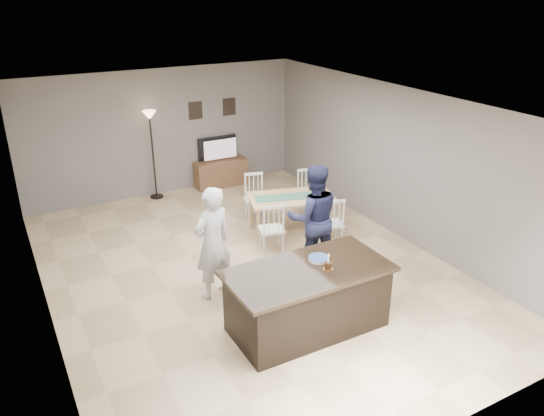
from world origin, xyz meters
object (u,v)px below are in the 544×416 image
television (219,149)px  man (313,218)px  kitchen_island (307,298)px  woman (213,243)px  birthday_cake (328,265)px  plate_stack (319,259)px  tv_console (221,173)px  dining_table (291,203)px  floor_lamp (151,131)px

television → man: bearing=86.7°
kitchen_island → woman: 1.60m
birthday_cake → plate_stack: bearing=84.2°
woman → man: bearing=163.4°
man → birthday_cake: 1.64m
woman → television: bearing=-131.3°
tv_console → plate_stack: (-0.95, -5.43, 0.62)m
man → dining_table: size_ratio=0.86×
television → dining_table: television is taller
television → tv_console: bearing=90.0°
woman → plate_stack: (1.02, -1.21, 0.06)m
man → television: bearing=-74.2°
television → woman: woman is taller
kitchen_island → television: bearing=78.0°
kitchen_island → woman: (-0.77, 1.35, 0.40)m
woman → plate_stack: bearing=113.4°
woman → floor_lamp: 4.31m
kitchen_island → tv_console: size_ratio=1.79×
television → birthday_cake: size_ratio=4.42×
man → tv_console: bearing=-74.2°
kitchen_island → floor_lamp: floor_lamp is taller
plate_stack → floor_lamp: 5.51m
tv_console → dining_table: bearing=-87.6°
kitchen_island → television: 5.78m
tv_console → television: bearing=90.0°
television → man: (-0.25, -4.29, 0.02)m
birthday_cake → dining_table: 2.99m
television → dining_table: size_ratio=0.44×
plate_stack → floor_lamp: bearing=96.0°
woman → man: man is taller
man → dining_table: (0.37, 1.30, -0.29)m
kitchen_island → dining_table: dining_table is taller
dining_table → floor_lamp: bearing=134.9°
dining_table → floor_lamp: (-1.65, 2.94, 0.87)m
television → man: man is taller
birthday_cake → floor_lamp: floor_lamp is taller
television → woman: bearing=65.4°
television → plate_stack: 5.58m
man → kitchen_island: bearing=74.0°
kitchen_island → dining_table: size_ratio=1.04×
floor_lamp → dining_table: bearing=-60.7°
plate_stack → dining_table: (1.07, 2.51, -0.32)m
tv_console → floor_lamp: size_ratio=0.63×
man → plate_stack: (-0.70, -1.21, 0.04)m
tv_console → floor_lamp: 1.92m
woman → floor_lamp: bearing=-112.6°
kitchen_island → man: size_ratio=1.21×
plate_stack → dining_table: size_ratio=0.14×
tv_console → birthday_cake: (-0.97, -5.69, 0.65)m
man → floor_lamp: bearing=-54.1°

